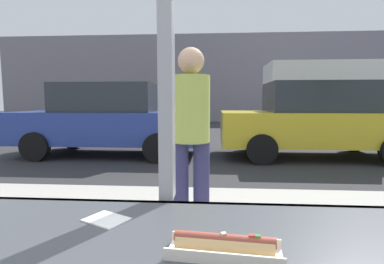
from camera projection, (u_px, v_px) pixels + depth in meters
ground_plane at (207, 144)px, 9.04m from camera, size 60.00×60.00×0.00m
sidewalk_strip at (194, 239)px, 2.68m from camera, size 16.00×2.80×0.12m
building_facade_far at (211, 79)px, 19.35m from camera, size 28.00×1.20×5.57m
hotdog_tray_far at (224, 246)px, 0.67m from camera, size 0.27×0.12×0.05m
napkin_wrapper at (106, 220)px, 0.87m from camera, size 0.15×0.14×0.00m
parked_car_blue at (109, 119)px, 7.17m from camera, size 4.40×1.96×1.73m
parked_car_yellow at (315, 120)px, 6.82m from camera, size 4.28×1.99×1.74m
box_truck at (341, 95)px, 12.11m from camera, size 6.31×2.44×2.87m
pedestrian at (191, 131)px, 2.50m from camera, size 0.32×0.32×1.63m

